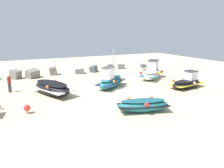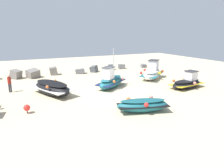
{
  "view_description": "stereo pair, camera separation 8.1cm",
  "coord_description": "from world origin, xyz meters",
  "px_view_note": "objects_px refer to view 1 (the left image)",
  "views": [
    {
      "loc": [
        -7.72,
        -16.75,
        5.5
      ],
      "look_at": [
        0.21,
        -0.46,
        0.9
      ],
      "focal_mm": 32.94,
      "sensor_mm": 36.0,
      "label": 1
    },
    {
      "loc": [
        -7.65,
        -16.79,
        5.5
      ],
      "look_at": [
        0.21,
        -0.46,
        0.9
      ],
      "focal_mm": 32.94,
      "sensor_mm": 36.0,
      "label": 2
    }
  ],
  "objects_px": {
    "fishing_boat_1": "(152,73)",
    "fishing_boat_5": "(143,105)",
    "fishing_boat_2": "(187,83)",
    "mooring_buoy_0": "(27,108)",
    "person_walking": "(9,82)",
    "fishing_boat_0": "(111,81)",
    "fishing_boat_3": "(52,88)"
  },
  "relations": [
    {
      "from": "fishing_boat_1",
      "to": "fishing_boat_5",
      "type": "bearing_deg",
      "value": -169.29
    },
    {
      "from": "fishing_boat_5",
      "to": "mooring_buoy_0",
      "type": "relative_size",
      "value": 6.13
    },
    {
      "from": "fishing_boat_2",
      "to": "mooring_buoy_0",
      "type": "xyz_separation_m",
      "value": [
        -15.09,
        -0.25,
        -0.12
      ]
    },
    {
      "from": "fishing_boat_0",
      "to": "mooring_buoy_0",
      "type": "bearing_deg",
      "value": -12.77
    },
    {
      "from": "fishing_boat_1",
      "to": "person_walking",
      "type": "height_order",
      "value": "fishing_boat_1"
    },
    {
      "from": "fishing_boat_2",
      "to": "mooring_buoy_0",
      "type": "relative_size",
      "value": 6.24
    },
    {
      "from": "fishing_boat_0",
      "to": "person_walking",
      "type": "distance_m",
      "value": 9.58
    },
    {
      "from": "fishing_boat_3",
      "to": "mooring_buoy_0",
      "type": "relative_size",
      "value": 7.78
    },
    {
      "from": "fishing_boat_1",
      "to": "person_walking",
      "type": "relative_size",
      "value": 2.76
    },
    {
      "from": "fishing_boat_0",
      "to": "person_walking",
      "type": "height_order",
      "value": "fishing_boat_0"
    },
    {
      "from": "fishing_boat_3",
      "to": "mooring_buoy_0",
      "type": "height_order",
      "value": "fishing_boat_3"
    },
    {
      "from": "fishing_boat_2",
      "to": "fishing_boat_5",
      "type": "height_order",
      "value": "fishing_boat_2"
    },
    {
      "from": "fishing_boat_1",
      "to": "fishing_boat_3",
      "type": "xyz_separation_m",
      "value": [
        -12.11,
        -1.5,
        -0.08
      ]
    },
    {
      "from": "fishing_boat_2",
      "to": "fishing_boat_5",
      "type": "distance_m",
      "value": 8.41
    },
    {
      "from": "fishing_boat_5",
      "to": "fishing_boat_0",
      "type": "bearing_deg",
      "value": 100.72
    },
    {
      "from": "person_walking",
      "to": "fishing_boat_2",
      "type": "bearing_deg",
      "value": 88.08
    },
    {
      "from": "person_walking",
      "to": "mooring_buoy_0",
      "type": "xyz_separation_m",
      "value": [
        1.04,
        -6.22,
        -0.55
      ]
    },
    {
      "from": "person_walking",
      "to": "mooring_buoy_0",
      "type": "bearing_deg",
      "value": 27.93
    },
    {
      "from": "fishing_boat_1",
      "to": "fishing_boat_2",
      "type": "xyz_separation_m",
      "value": [
        0.61,
        -5.03,
        -0.18
      ]
    },
    {
      "from": "fishing_boat_0",
      "to": "mooring_buoy_0",
      "type": "distance_m",
      "value": 8.97
    },
    {
      "from": "fishing_boat_0",
      "to": "mooring_buoy_0",
      "type": "relative_size",
      "value": 6.51
    },
    {
      "from": "fishing_boat_5",
      "to": "person_walking",
      "type": "xyz_separation_m",
      "value": [
        -8.46,
        9.41,
        0.47
      ]
    },
    {
      "from": "fishing_boat_1",
      "to": "fishing_boat_2",
      "type": "height_order",
      "value": "fishing_boat_1"
    },
    {
      "from": "person_walking",
      "to": "mooring_buoy_0",
      "type": "height_order",
      "value": "person_walking"
    },
    {
      "from": "fishing_boat_3",
      "to": "mooring_buoy_0",
      "type": "bearing_deg",
      "value": 124.27
    },
    {
      "from": "fishing_boat_5",
      "to": "mooring_buoy_0",
      "type": "height_order",
      "value": "fishing_boat_5"
    },
    {
      "from": "fishing_boat_0",
      "to": "fishing_boat_2",
      "type": "height_order",
      "value": "fishing_boat_0"
    },
    {
      "from": "fishing_boat_5",
      "to": "person_walking",
      "type": "height_order",
      "value": "person_walking"
    },
    {
      "from": "fishing_boat_3",
      "to": "fishing_boat_5",
      "type": "height_order",
      "value": "fishing_boat_3"
    },
    {
      "from": "fishing_boat_3",
      "to": "fishing_boat_5",
      "type": "bearing_deg",
      "value": -167.76
    },
    {
      "from": "fishing_boat_5",
      "to": "fishing_boat_3",
      "type": "bearing_deg",
      "value": 143.07
    },
    {
      "from": "fishing_boat_1",
      "to": "fishing_boat_2",
      "type": "relative_size",
      "value": 1.15
    }
  ]
}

